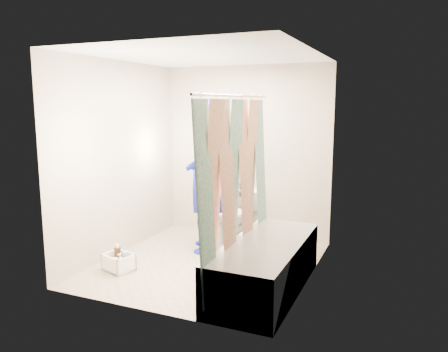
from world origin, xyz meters
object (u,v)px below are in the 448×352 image
at_px(toilet, 236,215).
at_px(cleaning_caddy, 119,263).
at_px(bathtub, 265,264).
at_px(plumber, 204,176).

xyz_separation_m(toilet, cleaning_caddy, (-0.78, -1.62, -0.26)).
xyz_separation_m(bathtub, plumber, (-1.11, 0.89, 0.70)).
bearing_deg(bathtub, plumber, 141.36).
height_order(toilet, plumber, plumber).
bearing_deg(plumber, toilet, 130.98).
distance_m(bathtub, cleaning_caddy, 1.69).
bearing_deg(cleaning_caddy, toilet, 82.37).
bearing_deg(cleaning_caddy, bathtub, 24.14).
relative_size(bathtub, toilet, 2.51).
bearing_deg(plumber, bathtub, 23.97).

